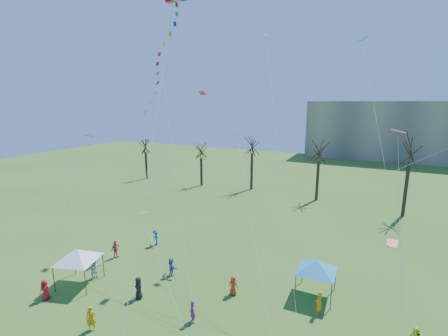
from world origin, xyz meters
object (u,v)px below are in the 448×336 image
at_px(big_box_kite, 165,61).
at_px(canopy_tent_white, 78,255).
at_px(canopy_tent_blue, 317,265).
at_px(distant_building, 432,132).

height_order(big_box_kite, canopy_tent_white, big_box_kite).
relative_size(canopy_tent_white, canopy_tent_blue, 0.99).
distance_m(distant_building, canopy_tent_white, 84.67).
height_order(distant_building, big_box_kite, big_box_kite).
bearing_deg(distant_building, canopy_tent_blue, -102.90).
bearing_deg(canopy_tent_blue, canopy_tent_white, -158.78).
height_order(distant_building, canopy_tent_white, distant_building).
xyz_separation_m(big_box_kite, canopy_tent_blue, (10.20, 4.52, -15.00)).
distance_m(distant_building, canopy_tent_blue, 72.48).
distance_m(big_box_kite, canopy_tent_white, 16.92).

